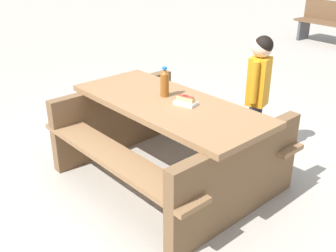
# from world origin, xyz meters

# --- Properties ---
(ground_plane) EXTENTS (30.00, 30.00, 0.00)m
(ground_plane) POSITION_xyz_m (0.00, 0.00, 0.00)
(ground_plane) COLOR #ADA599
(ground_plane) RESTS_ON ground
(picnic_table) EXTENTS (2.15, 1.90, 0.75)m
(picnic_table) POSITION_xyz_m (0.00, 0.00, 0.44)
(picnic_table) COLOR olive
(picnic_table) RESTS_ON ground
(soda_bottle) EXTENTS (0.08, 0.08, 0.26)m
(soda_bottle) POSITION_xyz_m (-0.13, 0.03, 0.87)
(soda_bottle) COLOR brown
(soda_bottle) RESTS_ON picnic_table
(hotdog_tray) EXTENTS (0.21, 0.19, 0.08)m
(hotdog_tray) POSITION_xyz_m (0.12, 0.11, 0.78)
(hotdog_tray) COLOR white
(hotdog_tray) RESTS_ON picnic_table
(child_in_coat) EXTENTS (0.24, 0.26, 1.21)m
(child_in_coat) POSITION_xyz_m (-0.07, 0.96, 0.77)
(child_in_coat) COLOR #262633
(child_in_coat) RESTS_ON ground
(park_bench_near) EXTENTS (1.55, 0.76, 0.85)m
(park_bench_near) POSITION_xyz_m (-3.49, 5.18, 0.45)
(park_bench_near) COLOR brown
(park_bench_near) RESTS_ON ground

